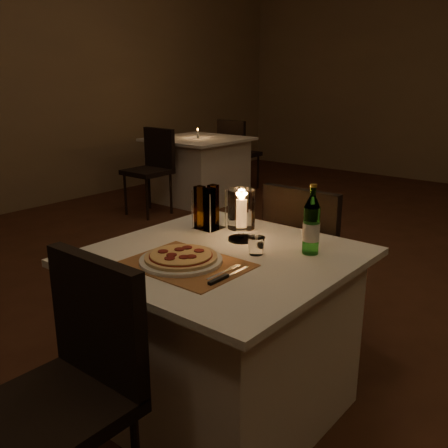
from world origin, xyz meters
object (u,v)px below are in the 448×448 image
Objects in this scene: water_bottle at (311,226)px; hurricane_candle at (241,211)px; main_table at (221,334)px; plate at (181,260)px; tumbler at (256,246)px; chair_near at (74,372)px; chair_far at (308,252)px; pizza at (181,256)px; neighbor_table_left at (198,169)px.

hurricane_candle is at bearing -171.98° from water_bottle.
plate reaches higher than main_table.
tumbler is at bearing 35.74° from main_table.
tumbler is 0.23m from water_bottle.
chair_far is at bearing 90.00° from chair_near.
plate is 1.14× the size of pizza.
chair_near is 3.15× the size of water_bottle.
chair_near reaches higher than main_table.
chair_far is (-0.00, 1.43, 0.00)m from chair_near.
plate is at bearing -40.30° from pizza.
chair_far is at bearing -38.21° from neighbor_table_left.
chair_near and chair_far have the same top height.
hurricane_candle is at bearing -94.29° from chair_far.
pizza is at bearing 95.36° from chair_near.
chair_near reaches higher than pizza.
main_table is at bearing -90.00° from chair_far.
main_table is 0.74m from chair_far.
chair_far is 0.92m from pizza.
chair_far is 0.92m from plate.
pizza is at bearing -48.76° from neighbor_table_left.
chair_near is 0.84m from tumbler.
water_bottle is (0.16, 0.15, 0.08)m from tumbler.
hurricane_candle is (0.01, 0.37, 0.12)m from plate.
pizza is 1.23× the size of hurricane_candle.
tumbler is at bearing -79.66° from chair_far.
main_table is 0.74m from chair_near.
water_bottle is at bearing 73.59° from chair_near.
pizza is (-0.05, -0.18, 0.39)m from main_table.
plate is (-0.05, -0.18, 0.38)m from main_table.
tumbler reaches higher than neighbor_table_left.
plate is 0.39m from hurricane_candle.
pizza is (-0.00, 0.00, 0.02)m from plate.
chair_far reaches higher than pizza.
water_bottle is 3.98m from neighbor_table_left.
neighbor_table_left is at bearing 135.05° from hurricane_candle.
pizza is 4.02m from neighbor_table_left.
pizza is at bearing -122.17° from tumbler.
main_table is at bearing -144.26° from tumbler.
main_table and neighbor_table_left have the same top height.
pizza is at bearing -93.21° from chair_far.
chair_near is at bearing -84.65° from plate.
water_bottle is (0.28, 0.23, 0.48)m from main_table.
tumbler is at bearing 57.83° from pizza.
hurricane_candle is (-0.04, 0.90, 0.32)m from chair_near.
tumbler is at bearing 57.86° from plate.
pizza is (-0.05, -0.89, 0.22)m from chair_far.
neighbor_table_left is at bearing 138.78° from water_bottle.
hurricane_candle is 3.78m from neighbor_table_left.
chair_far is at bearing 90.00° from main_table.
water_bottle is 0.29× the size of neighbor_table_left.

